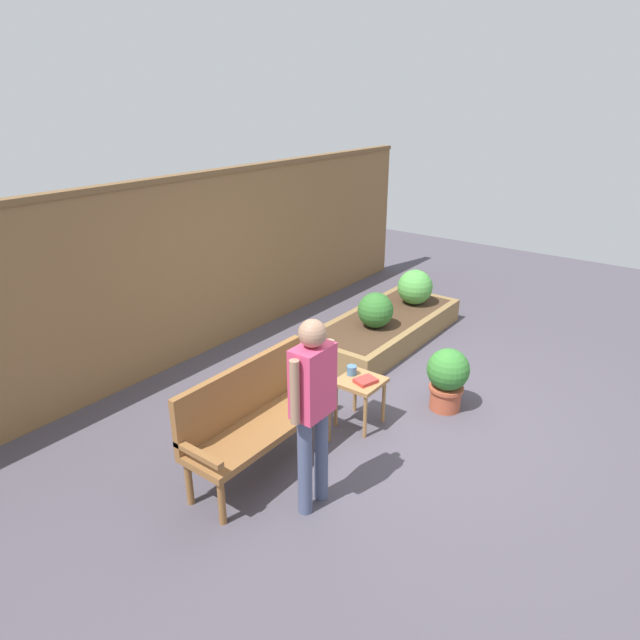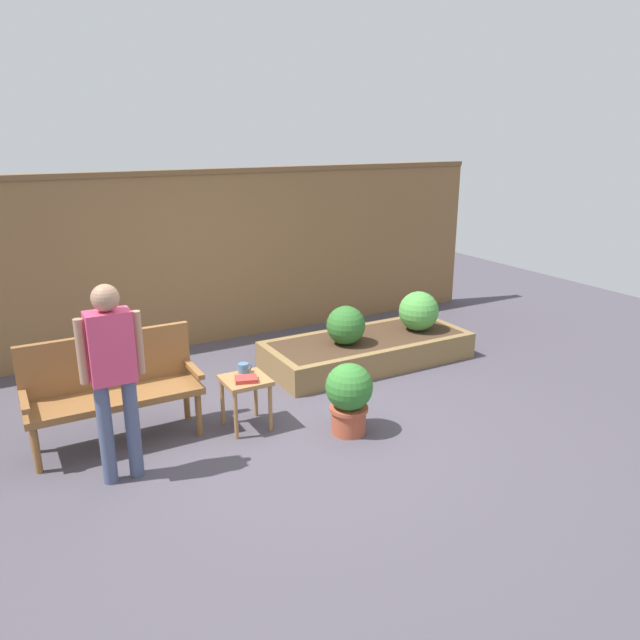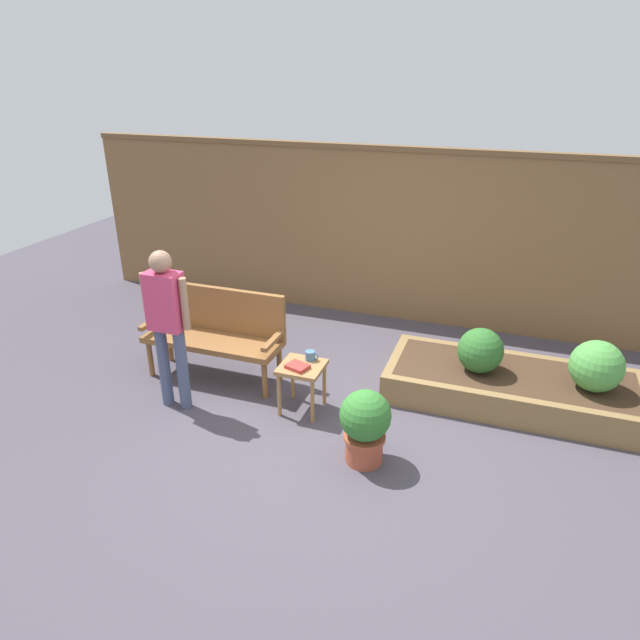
# 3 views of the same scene
# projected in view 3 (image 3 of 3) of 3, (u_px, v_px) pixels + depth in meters

# --- Properties ---
(ground_plane) EXTENTS (14.00, 14.00, 0.00)m
(ground_plane) POSITION_uv_depth(u_px,v_px,m) (328.00, 423.00, 5.20)
(ground_plane) COLOR #47424C
(fence_back) EXTENTS (8.40, 0.14, 2.16)m
(fence_back) POSITION_uv_depth(u_px,v_px,m) (397.00, 235.00, 6.98)
(fence_back) COLOR brown
(fence_back) RESTS_ON ground_plane
(garden_bench) EXTENTS (1.44, 0.48, 0.94)m
(garden_bench) POSITION_uv_depth(u_px,v_px,m) (216.00, 327.00, 5.82)
(garden_bench) COLOR brown
(garden_bench) RESTS_ON ground_plane
(side_table) EXTENTS (0.40, 0.40, 0.48)m
(side_table) POSITION_uv_depth(u_px,v_px,m) (302.00, 373.00, 5.25)
(side_table) COLOR #9E7042
(side_table) RESTS_ON ground_plane
(cup_on_table) EXTENTS (0.13, 0.10, 0.09)m
(cup_on_table) POSITION_uv_depth(u_px,v_px,m) (310.00, 356.00, 5.29)
(cup_on_table) COLOR teal
(cup_on_table) RESTS_ON side_table
(book_on_table) EXTENTS (0.23, 0.21, 0.04)m
(book_on_table) POSITION_uv_depth(u_px,v_px,m) (297.00, 366.00, 5.16)
(book_on_table) COLOR #B2332D
(book_on_table) RESTS_ON side_table
(potted_boxwood) EXTENTS (0.42, 0.42, 0.65)m
(potted_boxwood) POSITION_uv_depth(u_px,v_px,m) (365.00, 424.00, 4.57)
(potted_boxwood) COLOR #A84C33
(potted_boxwood) RESTS_ON ground_plane
(raised_planter_bed) EXTENTS (2.40, 1.00, 0.30)m
(raised_planter_bed) POSITION_uv_depth(u_px,v_px,m) (512.00, 387.00, 5.50)
(raised_planter_bed) COLOR olive
(raised_planter_bed) RESTS_ON ground_plane
(shrub_near_bench) EXTENTS (0.44, 0.44, 0.44)m
(shrub_near_bench) POSITION_uv_depth(u_px,v_px,m) (480.00, 351.00, 5.40)
(shrub_near_bench) COLOR brown
(shrub_near_bench) RESTS_ON raised_planter_bed
(shrub_far_corner) EXTENTS (0.47, 0.47, 0.47)m
(shrub_far_corner) POSITION_uv_depth(u_px,v_px,m) (597.00, 366.00, 5.08)
(shrub_far_corner) COLOR brown
(shrub_far_corner) RESTS_ON raised_planter_bed
(person_by_bench) EXTENTS (0.47, 0.20, 1.56)m
(person_by_bench) POSITION_uv_depth(u_px,v_px,m) (167.00, 317.00, 5.10)
(person_by_bench) COLOR #475170
(person_by_bench) RESTS_ON ground_plane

